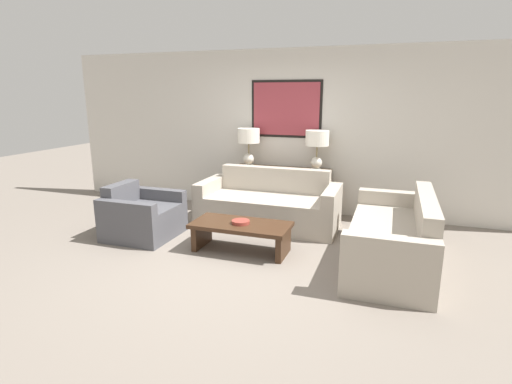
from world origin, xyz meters
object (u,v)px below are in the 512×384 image
(coffee_table, at_px, (241,230))
(decorative_bowl, at_px, (241,222))
(table_lamp_left, at_px, (249,140))
(armchair_near_back_wall, at_px, (142,217))
(couch_by_side, at_px, (393,239))
(table_lamp_right, at_px, (317,143))
(couch_by_back_wall, at_px, (269,206))
(console_table, at_px, (281,191))

(coffee_table, bearing_deg, decorative_bowl, -81.91)
(table_lamp_left, distance_m, armchair_near_back_wall, 2.17)
(couch_by_side, distance_m, decorative_bowl, 1.83)
(table_lamp_right, bearing_deg, armchair_near_back_wall, -140.91)
(decorative_bowl, bearing_deg, table_lamp_left, 107.03)
(couch_by_back_wall, distance_m, decorative_bowl, 1.11)
(console_table, bearing_deg, table_lamp_right, -0.00)
(couch_by_side, bearing_deg, couch_by_back_wall, 154.27)
(table_lamp_left, distance_m, couch_by_side, 2.96)
(couch_by_side, xyz_separation_m, armchair_near_back_wall, (-3.32, -0.16, -0.02))
(armchair_near_back_wall, bearing_deg, couch_by_side, 2.73)
(table_lamp_right, height_order, coffee_table, table_lamp_right)
(coffee_table, bearing_deg, couch_by_side, 7.22)
(console_table, distance_m, table_lamp_left, 1.00)
(couch_by_side, distance_m, coffee_table, 1.83)
(table_lamp_left, bearing_deg, table_lamp_right, 0.00)
(couch_by_back_wall, bearing_deg, decorative_bowl, -91.07)
(armchair_near_back_wall, bearing_deg, table_lamp_left, 60.61)
(table_lamp_left, relative_size, table_lamp_right, 1.00)
(console_table, xyz_separation_m, decorative_bowl, (-0.02, -1.79, 0.01))
(armchair_near_back_wall, bearing_deg, console_table, 48.10)
(console_table, relative_size, couch_by_side, 0.77)
(console_table, distance_m, table_lamp_right, 1.00)
(coffee_table, bearing_deg, table_lamp_right, 71.57)
(console_table, height_order, coffee_table, console_table)
(coffee_table, relative_size, decorative_bowl, 5.49)
(couch_by_side, relative_size, coffee_table, 1.68)
(console_table, relative_size, decorative_bowl, 7.06)
(decorative_bowl, bearing_deg, console_table, 89.34)
(coffee_table, xyz_separation_m, decorative_bowl, (0.00, -0.01, 0.11))
(table_lamp_left, distance_m, coffee_table, 2.08)
(table_lamp_left, relative_size, decorative_bowl, 2.79)
(table_lamp_right, relative_size, decorative_bowl, 2.79)
(couch_by_side, height_order, armchair_near_back_wall, couch_by_side)
(table_lamp_left, height_order, decorative_bowl, table_lamp_left)
(table_lamp_left, xyz_separation_m, coffee_table, (0.55, -1.78, -0.92))
(couch_by_back_wall, height_order, armchair_near_back_wall, couch_by_back_wall)
(table_lamp_left, height_order, couch_by_side, table_lamp_left)
(table_lamp_left, bearing_deg, armchair_near_back_wall, -119.39)
(table_lamp_left, bearing_deg, decorative_bowl, -72.97)
(table_lamp_right, xyz_separation_m, decorative_bowl, (-0.59, -1.79, -0.81))
(table_lamp_left, relative_size, couch_by_back_wall, 0.30)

